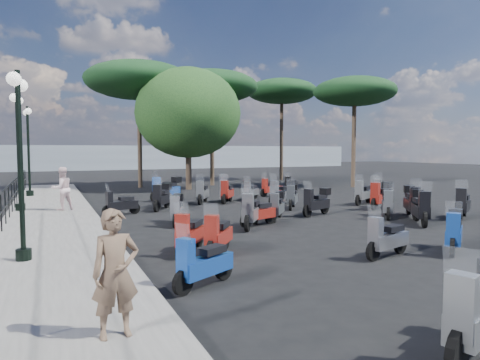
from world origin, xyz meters
name	(u,v)px	position (x,y,z in m)	size (l,w,h in m)	color
ground	(261,222)	(0.00, 0.00, 0.00)	(120.00, 120.00, 0.00)	black
sidewalk	(52,219)	(-6.50, 3.00, 0.07)	(3.00, 30.00, 0.15)	#625F5D
railing	(7,198)	(-7.80, 2.80, 0.90)	(0.04, 26.04, 1.10)	black
lamp_post_0	(20,153)	(-7.08, -3.02, 2.37)	(0.35, 1.14, 3.89)	black
lamp_post_1	(18,143)	(-7.55, 5.23, 2.69)	(0.42, 1.31, 4.45)	black
lamp_post_2	(28,145)	(-7.40, 10.87, 2.68)	(0.43, 1.30, 4.44)	black
woman	(115,273)	(-5.87, -7.57, 0.94)	(0.57, 0.38, 1.58)	brown
pedestrian_far	(62,189)	(-6.09, 4.68, 0.97)	(0.80, 0.62, 1.64)	silver
scooter_0	(203,264)	(-4.13, -5.82, 0.42)	(1.38, 0.87, 1.21)	black
scooter_1	(218,236)	(-3.02, -3.71, 0.44)	(1.08, 1.31, 1.27)	black
scooter_2	(177,210)	(-2.77, 0.62, 0.48)	(0.81, 1.51, 1.27)	black
scooter_3	(120,204)	(-4.14, 3.42, 0.41)	(1.46, 0.60, 1.18)	black
scooter_4	(162,197)	(-2.36, 4.20, 0.51)	(1.10, 1.50, 1.37)	black
scooter_5	(162,196)	(-2.09, 5.25, 0.44)	(0.93, 1.40, 1.26)	black
scooter_6	(478,311)	(-1.99, -9.50, 0.52)	(1.68, 0.84, 1.39)	black
scooter_7	(387,239)	(0.36, -5.51, 0.43)	(1.52, 0.63, 1.23)	black
scooter_8	(251,212)	(-0.83, -0.96, 0.50)	(1.19, 1.51, 1.44)	black
scooter_9	(277,206)	(0.70, 0.11, 0.47)	(1.11, 1.29, 1.24)	black
scooter_10	(227,193)	(0.95, 5.28, 0.47)	(1.08, 1.45, 1.35)	black
scooter_11	(166,189)	(-1.38, 7.30, 0.56)	(1.72, 1.04, 1.48)	black
scooter_13	(454,232)	(2.20, -5.78, 0.48)	(1.38, 1.10, 1.28)	black
scooter_14	(257,213)	(-0.48, -0.70, 0.43)	(1.51, 0.71, 1.24)	black
scooter_15	(317,202)	(2.52, 0.37, 0.49)	(1.56, 0.84, 1.31)	black
scooter_16	(292,197)	(2.65, 2.33, 0.49)	(1.12, 1.38, 1.30)	black
scooter_17	(202,193)	(-0.16, 5.55, 0.47)	(1.01, 1.52, 1.36)	black
scooter_19	(420,208)	(4.54, -2.60, 0.55)	(1.24, 1.56, 1.45)	black
scooter_20	(387,204)	(4.54, -1.11, 0.50)	(1.20, 1.35, 1.31)	black
scooter_21	(282,193)	(2.90, 3.59, 0.53)	(1.67, 0.93, 1.41)	black
scooter_22	(251,191)	(2.44, 5.83, 0.42)	(1.19, 1.08, 1.21)	black
scooter_23	(271,188)	(4.12, 6.86, 0.42)	(1.51, 0.58, 1.21)	black
scooter_25	(463,205)	(6.79, -2.41, 0.50)	(1.58, 1.08, 1.43)	black
scooter_26	(381,196)	(5.98, 0.79, 0.54)	(1.67, 0.99, 1.43)	black
scooter_27	(379,192)	(7.61, 2.65, 0.49)	(1.42, 1.21, 1.40)	black
scooter_28	(363,194)	(6.30, 2.24, 0.48)	(1.57, 0.98, 1.38)	black
scooter_29	(291,185)	(6.07, 8.12, 0.42)	(1.27, 1.01, 1.22)	black
scooter_30	(190,235)	(-3.57, -3.27, 0.44)	(1.08, 1.31, 1.27)	black
scooter_31	(412,202)	(5.46, -1.36, 0.55)	(1.24, 1.56, 1.45)	black
scooter_32	(225,192)	(0.93, 5.49, 0.47)	(1.01, 1.52, 1.36)	black
broadleaf_tree	(188,113)	(1.39, 12.50, 4.70)	(6.48, 6.48, 7.46)	#38281E
pine_0	(212,87)	(3.83, 14.85, 6.74)	(6.29, 6.29, 7.86)	#38281E
pine_1	(282,92)	(10.72, 17.28, 7.10)	(5.65, 5.65, 8.12)	#38281E
pine_2	(139,81)	(-1.07, 15.15, 6.86)	(6.86, 6.86, 8.08)	#38281E
pine_3	(355,92)	(11.76, 9.65, 6.20)	(5.35, 5.35, 7.17)	#38281E
distant_hills	(102,157)	(0.00, 45.00, 1.50)	(70.00, 8.00, 3.00)	gray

